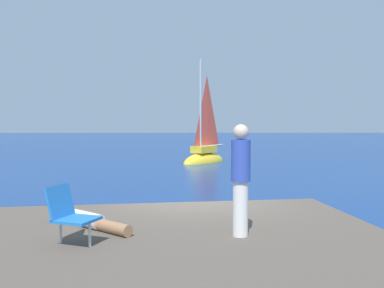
% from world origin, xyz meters
% --- Properties ---
extents(ground_plane, '(160.00, 160.00, 0.00)m').
position_xyz_m(ground_plane, '(0.00, 0.00, 0.00)').
color(ground_plane, navy).
extents(shore_ledge, '(8.10, 5.63, 1.01)m').
position_xyz_m(shore_ledge, '(-0.97, -2.87, 0.50)').
color(shore_ledge, brown).
rests_on(shore_ledge, ground).
extents(boulder_seaward, '(1.76, 1.91, 1.16)m').
position_xyz_m(boulder_seaward, '(-0.69, -0.10, 0.00)').
color(boulder_seaward, brown).
rests_on(boulder_seaward, ground).
extents(boulder_inland, '(1.78, 1.66, 1.08)m').
position_xyz_m(boulder_inland, '(1.02, -0.61, 0.00)').
color(boulder_inland, brown).
rests_on(boulder_inland, ground).
extents(sailboat_near, '(3.38, 3.63, 7.05)m').
position_xyz_m(sailboat_near, '(1.13, 17.79, 0.38)').
color(sailboat_near, yellow).
rests_on(sailboat_near, ground).
extents(person_sunbather, '(1.42, 1.26, 0.25)m').
position_xyz_m(person_sunbather, '(-1.77, -2.39, 1.12)').
color(person_sunbather, white).
rests_on(person_sunbather, shore_ledge).
extents(person_standing, '(0.28, 0.28, 1.62)m').
position_xyz_m(person_standing, '(0.57, -2.97, 1.87)').
color(person_standing, white).
rests_on(person_standing, shore_ledge).
extents(beach_chair, '(0.73, 0.67, 0.80)m').
position_xyz_m(beach_chair, '(-1.79, -3.34, 1.45)').
color(beach_chair, blue).
rests_on(beach_chair, shore_ledge).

